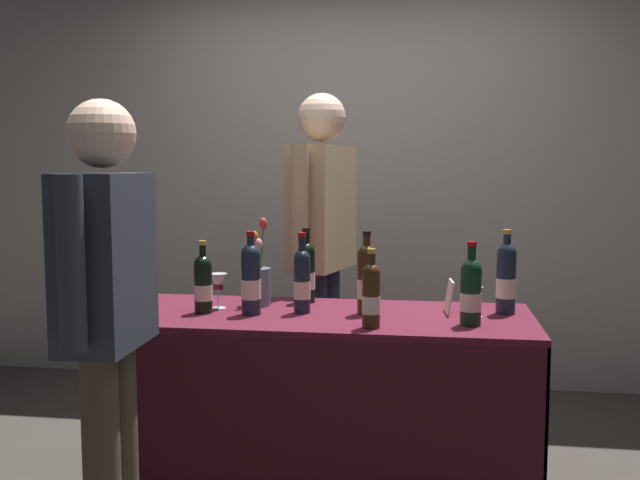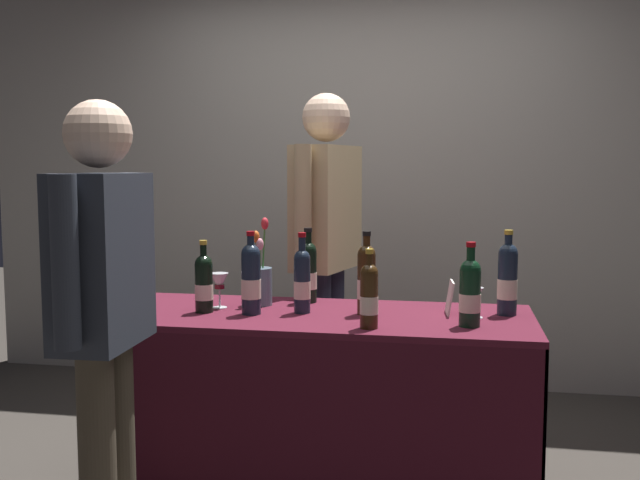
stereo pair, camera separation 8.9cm
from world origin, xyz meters
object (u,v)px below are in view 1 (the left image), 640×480
(featured_wine_bottle, at_px, (371,295))
(display_bottle_0, at_px, (471,291))
(wine_glass_near_vendor, at_px, (475,295))
(tasting_table, at_px, (320,372))
(wine_glass_mid, at_px, (218,283))
(vendor_presenter, at_px, (322,232))
(taster_foreground_right, at_px, (107,301))
(flower_vase, at_px, (258,282))

(featured_wine_bottle, xyz_separation_m, display_bottle_0, (0.37, 0.10, 0.01))
(wine_glass_near_vendor, bearing_deg, featured_wine_bottle, -146.57)
(tasting_table, xyz_separation_m, display_bottle_0, (0.59, -0.13, 0.38))
(display_bottle_0, relative_size, wine_glass_mid, 2.14)
(wine_glass_mid, bearing_deg, vendor_presenter, 62.27)
(taster_foreground_right, bearing_deg, featured_wine_bottle, -62.95)
(wine_glass_near_vendor, bearing_deg, taster_foreground_right, -149.70)
(tasting_table, xyz_separation_m, featured_wine_bottle, (0.23, -0.23, 0.37))
(wine_glass_near_vendor, xyz_separation_m, taster_foreground_right, (-1.21, -0.71, 0.08))
(wine_glass_mid, bearing_deg, wine_glass_near_vendor, -0.80)
(tasting_table, relative_size, wine_glass_near_vendor, 14.07)
(tasting_table, bearing_deg, wine_glass_mid, 174.83)
(tasting_table, distance_m, flower_vase, 0.47)
(tasting_table, distance_m, wine_glass_near_vendor, 0.70)
(display_bottle_0, bearing_deg, wine_glass_mid, 170.43)
(wine_glass_mid, xyz_separation_m, flower_vase, (0.15, 0.09, -0.01))
(wine_glass_near_vendor, distance_m, vendor_presenter, 0.99)
(display_bottle_0, xyz_separation_m, flower_vase, (-0.88, 0.26, -0.03))
(featured_wine_bottle, height_order, wine_glass_mid, featured_wine_bottle)
(featured_wine_bottle, bearing_deg, taster_foreground_right, -151.26)
(wine_glass_mid, xyz_separation_m, taster_foreground_right, (-0.16, -0.72, 0.06))
(wine_glass_mid, bearing_deg, tasting_table, -5.17)
(featured_wine_bottle, relative_size, wine_glass_mid, 1.99)
(taster_foreground_right, bearing_deg, display_bottle_0, -66.88)
(tasting_table, distance_m, featured_wine_bottle, 0.49)
(wine_glass_mid, xyz_separation_m, vendor_presenter, (0.34, 0.65, 0.16))
(tasting_table, height_order, wine_glass_near_vendor, wine_glass_near_vendor)
(featured_wine_bottle, bearing_deg, wine_glass_mid, 157.72)
(tasting_table, xyz_separation_m, wine_glass_near_vendor, (0.62, 0.02, 0.33))
(display_bottle_0, bearing_deg, taster_foreground_right, -155.19)
(tasting_table, distance_m, taster_foreground_right, 0.99)
(wine_glass_mid, relative_size, vendor_presenter, 0.09)
(taster_foreground_right, bearing_deg, vendor_presenter, -21.69)
(tasting_table, xyz_separation_m, vendor_presenter, (-0.10, 0.69, 0.52))
(wine_glass_mid, height_order, taster_foreground_right, taster_foreground_right)
(tasting_table, relative_size, display_bottle_0, 5.39)
(tasting_table, bearing_deg, flower_vase, 155.61)
(flower_vase, bearing_deg, tasting_table, -24.39)
(vendor_presenter, distance_m, taster_foreground_right, 1.47)
(display_bottle_0, relative_size, wine_glass_near_vendor, 2.61)
(featured_wine_bottle, bearing_deg, display_bottle_0, 15.04)
(vendor_presenter, bearing_deg, wine_glass_mid, -13.97)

